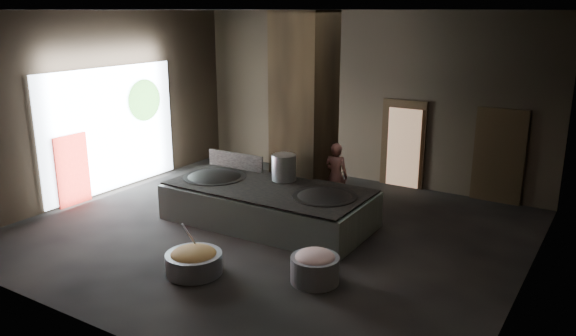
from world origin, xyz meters
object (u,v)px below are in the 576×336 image
Objects in this scene: stock_pot at (284,168)px; cook at (336,176)px; hearth_platform at (268,206)px; veg_basin at (194,263)px; wok_left at (215,180)px; meat_basin at (315,269)px; wok_right at (324,200)px.

stock_pot is 1.37m from cook.
veg_basin is at bearing -85.83° from hearth_platform.
wok_left is at bearing -158.20° from stock_pot.
wok_left is 2.42× the size of stock_pot.
cook is (2.24, 1.70, 0.03)m from wok_left.
wok_left is 1.40× the size of veg_basin.
meat_basin is at bearing -48.27° from stock_pot.
stock_pot reaches higher than wok_right.
wok_left is at bearing 153.34° from meat_basin.
cook reaches higher than wok_left.
stock_pot is 0.58× the size of veg_basin.
hearth_platform is 3.17× the size of wok_left.
veg_basin is at bearing 74.32° from cook.
stock_pot reaches higher than wok_left.
hearth_platform is 1.40m from wok_right.
hearth_platform is at bearing -95.19° from stock_pot.
wok_left reaches higher than meat_basin.
cook is 1.56× the size of veg_basin.
meat_basin is (1.45, -3.55, -0.55)m from cook.
meat_basin reaches higher than veg_basin.
wok_right is at bearing -21.04° from stock_pot.
wok_right reaches higher than hearth_platform.
stock_pot is (0.05, 0.55, 0.74)m from hearth_platform.
stock_pot is (1.50, 0.60, 0.38)m from wok_left.
wok_right reaches higher than veg_basin.
cook reaches higher than wok_right.
hearth_platform is 3.41× the size of wok_right.
hearth_platform is 1.50m from wok_left.
hearth_platform is 2.84× the size of cook.
stock_pot is 0.37× the size of cook.
veg_basin is (0.25, -2.74, -0.20)m from hearth_platform.
cook is 1.86× the size of meat_basin.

